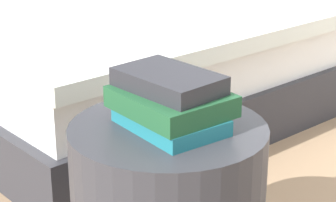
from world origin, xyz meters
The scene contains 4 objects.
bed centered at (-1.18, 0.87, 0.23)m, with size 1.62×2.06×0.62m.
book_teal centered at (0.01, 0.00, 0.47)m, with size 0.25×0.17×0.04m, color #1E727F.
book_forest centered at (0.00, 0.01, 0.51)m, with size 0.26×0.21×0.05m, color #1E512D.
book_charcoal centered at (-0.01, 0.01, 0.56)m, with size 0.24×0.16×0.04m, color #28282D.
Camera 1 is at (1.09, -0.87, 1.04)m, focal length 68.97 mm.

